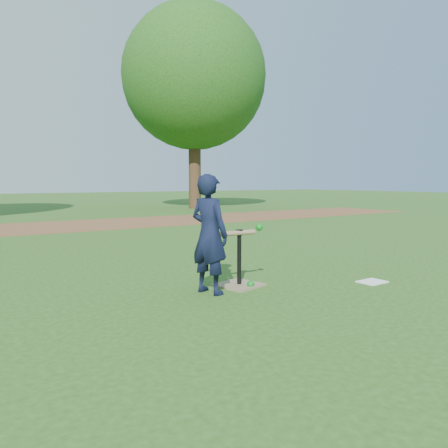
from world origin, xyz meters
TOP-DOWN VIEW (x-y plane):
  - ground at (0.00, 0.00)m, footprint 80.00×80.00m
  - dirt_strip at (0.00, 7.50)m, footprint 24.00×3.00m
  - child at (-0.14, -0.10)m, footprint 0.41×0.51m
  - wiffle_ball_ground at (0.34, -0.16)m, footprint 0.08×0.08m
  - clipboard at (1.64, -0.70)m, footprint 0.31×0.24m
  - batting_tee at (0.29, -0.02)m, footprint 0.52×0.52m
  - swing_action at (0.21, -0.05)m, footprint 0.71×0.12m
  - tree_right at (6.50, 12.00)m, footprint 5.80×5.80m

SIDE VIEW (x-z plane):
  - ground at x=0.00m, z-range 0.00..0.00m
  - dirt_strip at x=0.00m, z-range 0.00..0.01m
  - clipboard at x=1.64m, z-range 0.00..0.01m
  - wiffle_ball_ground at x=0.34m, z-range 0.00..0.08m
  - batting_tee at x=0.29m, z-range -0.20..0.42m
  - swing_action at x=0.21m, z-range 0.53..0.66m
  - child at x=-0.14m, z-range 0.00..1.20m
  - tree_right at x=6.50m, z-range 1.19..9.39m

